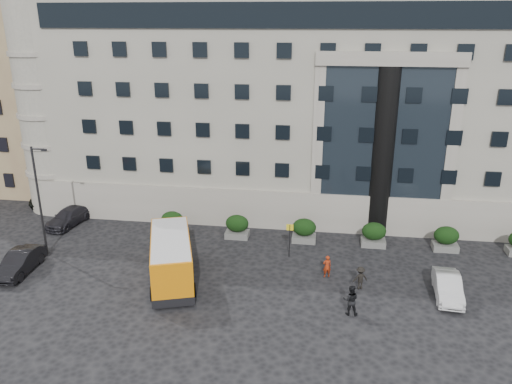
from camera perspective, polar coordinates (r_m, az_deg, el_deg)
ground at (r=32.68m, az=-6.76°, el=-10.63°), size 120.00×120.00×0.00m
civic_building at (r=49.83m, az=6.25°, el=10.84°), size 44.00×24.00×18.00m
entrance_column at (r=39.03m, az=14.25°, el=4.26°), size 1.80×1.80×13.00m
apartment_near at (r=57.31m, az=-26.00°, el=11.16°), size 14.00×14.00×20.00m
apartment_far at (r=74.15m, az=-20.36°, el=14.10°), size 13.00×13.00×22.00m
hedge_a at (r=40.04m, az=-9.52°, el=-3.45°), size 1.80×1.26×1.84m
hedge_b at (r=38.83m, az=-2.17°, el=-3.93°), size 1.80×1.26×1.84m
hedge_c at (r=38.29m, az=5.53°, el=-4.36°), size 1.80×1.26×1.84m
hedge_d at (r=38.45m, az=13.31°, el=-4.71°), size 1.80×1.26×1.84m
hedge_e at (r=39.31m, az=20.90°, el=-4.97°), size 1.80×1.26×1.84m
street_lamp at (r=38.03m, az=-23.50°, el=-0.54°), size 1.16×0.18×8.00m
bus_stop_sign at (r=35.45m, az=3.87°, el=-4.89°), size 0.50×0.08×2.52m
minibus at (r=32.83m, az=-9.67°, el=-7.36°), size 4.66×7.62×3.01m
red_truck at (r=48.18m, az=-18.36°, el=0.41°), size 2.82×5.42×2.82m
parked_car_b at (r=37.29m, az=-25.36°, el=-7.26°), size 1.77×4.54×1.47m
parked_car_c at (r=44.06m, az=-20.63°, el=-2.68°), size 2.55×4.87×1.35m
parked_car_d at (r=49.73m, az=-22.12°, el=-0.30°), size 2.52×5.45×1.51m
white_taxi at (r=33.18m, az=21.07°, el=-10.06°), size 1.73×4.27×1.38m
pedestrian_a at (r=33.49m, az=8.11°, el=-8.40°), size 0.64×0.51×1.54m
pedestrian_b at (r=29.75m, az=10.77°, el=-12.03°), size 0.92×0.72×1.86m
pedestrian_c at (r=32.49m, az=11.82°, el=-9.59°), size 1.13×0.90×1.53m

